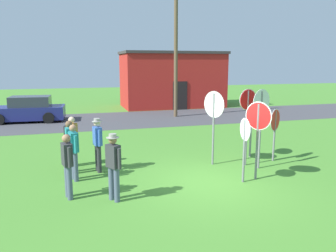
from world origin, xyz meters
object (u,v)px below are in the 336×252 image
at_px(person_in_blue, 98,142).
at_px(stop_sign_tallest, 214,114).
at_px(utility_pole, 176,50).
at_px(stop_sign_leaning_left, 275,126).
at_px(person_with_sunhat, 73,148).
at_px(person_holding_notes, 70,144).
at_px(person_near_signs, 72,138).
at_px(person_in_teal, 67,163).
at_px(stop_sign_leaning_right, 251,121).
at_px(person_on_left, 113,163).
at_px(stop_sign_center_cluster, 261,114).
at_px(parked_car_on_street, 28,110).
at_px(stop_sign_low_front, 258,126).
at_px(stop_sign_rear_right, 245,139).
at_px(stop_sign_far_back, 247,114).

bearing_deg(person_in_blue, stop_sign_tallest, -4.29).
distance_m(utility_pole, stop_sign_leaning_left, 11.06).
relative_size(person_with_sunhat, person_holding_notes, 1.00).
xyz_separation_m(stop_sign_leaning_left, person_near_signs, (-6.89, 1.37, -0.29)).
distance_m(person_near_signs, person_in_teal, 2.89).
xyz_separation_m(stop_sign_leaning_right, person_on_left, (-5.37, -2.69, -0.36)).
relative_size(utility_pole, person_in_teal, 4.83).
distance_m(stop_sign_center_cluster, stop_sign_tallest, 1.53).
bearing_deg(parked_car_on_street, person_in_teal, -79.66).
distance_m(utility_pole, person_near_signs, 11.82).
distance_m(stop_sign_tallest, person_near_signs, 4.84).
bearing_deg(stop_sign_tallest, person_near_signs, 165.86).
distance_m(parked_car_on_street, stop_sign_low_front, 14.98).
relative_size(stop_sign_leaning_left, stop_sign_tallest, 0.74).
height_order(stop_sign_leaning_left, person_holding_notes, stop_sign_leaning_left).
bearing_deg(stop_sign_center_cluster, stop_sign_rear_right, -137.05).
bearing_deg(person_holding_notes, person_on_left, -68.07).
xyz_separation_m(stop_sign_low_front, stop_sign_rear_right, (-0.48, -0.12, -0.34)).
distance_m(stop_sign_low_front, person_on_left, 4.36).
height_order(stop_sign_far_back, stop_sign_leaning_left, stop_sign_far_back).
distance_m(person_near_signs, person_with_sunhat, 1.51).
distance_m(stop_sign_tallest, person_in_blue, 3.94).
bearing_deg(person_in_teal, stop_sign_far_back, 12.80).
xyz_separation_m(parked_car_on_street, person_with_sunhat, (2.48, -11.39, 0.29)).
xyz_separation_m(stop_sign_leaning_right, stop_sign_leaning_left, (0.54, -0.69, -0.07)).
xyz_separation_m(stop_sign_leaning_left, person_with_sunhat, (-6.86, -0.15, -0.29)).
xyz_separation_m(person_with_sunhat, person_in_teal, (-0.16, -1.37, -0.03)).
xyz_separation_m(person_on_left, person_in_teal, (-1.10, 0.49, -0.03)).
bearing_deg(person_in_blue, person_holding_notes, 173.94).
distance_m(stop_sign_center_cluster, stop_sign_leaning_right, 1.47).
bearing_deg(person_on_left, stop_sign_far_back, 21.02).
bearing_deg(person_near_signs, person_on_left, -73.92).
height_order(utility_pole, stop_sign_tallest, utility_pole).
bearing_deg(stop_sign_leaning_right, person_in_teal, -161.18).
bearing_deg(utility_pole, stop_sign_leaning_right, -91.22).
xyz_separation_m(stop_sign_far_back, person_in_teal, (-5.80, -1.32, -0.82)).
bearing_deg(stop_sign_low_front, stop_sign_tallest, 109.83).
distance_m(stop_sign_leaning_left, person_in_teal, 7.19).
relative_size(stop_sign_tallest, person_near_signs, 1.50).
distance_m(stop_sign_far_back, stop_sign_low_front, 1.43).
xyz_separation_m(utility_pole, stop_sign_leaning_right, (-0.21, -9.95, -2.93)).
relative_size(stop_sign_center_cluster, stop_sign_leaning_right, 1.34).
distance_m(utility_pole, person_in_teal, 14.27).
relative_size(person_on_left, person_in_teal, 1.03).
bearing_deg(stop_sign_leaning_right, person_in_blue, -177.91).
distance_m(parked_car_on_street, person_near_signs, 10.18).
relative_size(stop_sign_center_cluster, person_on_left, 1.51).
bearing_deg(stop_sign_far_back, person_in_blue, 172.01).
distance_m(person_in_blue, person_holding_notes, 0.86).
distance_m(stop_sign_rear_right, person_on_left, 3.84).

